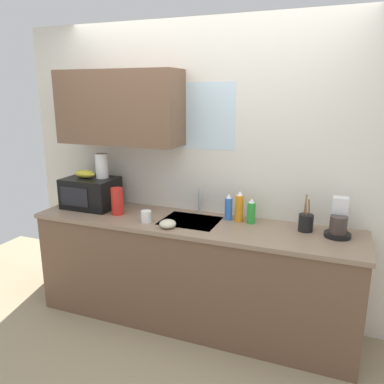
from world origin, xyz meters
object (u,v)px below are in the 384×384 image
at_px(dish_soap_bottle_orange, 239,207).
at_px(dish_soap_bottle_green, 251,212).
at_px(dish_soap_bottle_blue, 229,208).
at_px(coffee_maker, 339,222).
at_px(mug_white, 146,216).
at_px(microwave, 91,193).
at_px(banana_bunch, 85,174).
at_px(small_bowl, 168,224).
at_px(paper_towel_roll, 102,166).
at_px(cereal_canister, 117,201).
at_px(utensil_crock, 306,222).

height_order(dish_soap_bottle_orange, dish_soap_bottle_green, dish_soap_bottle_orange).
relative_size(dish_soap_bottle_blue, dish_soap_bottle_orange, 0.86).
relative_size(coffee_maker, mug_white, 2.95).
xyz_separation_m(microwave, banana_bunch, (-0.05, 0.00, 0.17)).
relative_size(banana_bunch, dish_soap_bottle_blue, 0.92).
xyz_separation_m(dish_soap_bottle_orange, small_bowl, (-0.47, -0.36, -0.09)).
distance_m(dish_soap_bottle_orange, mug_white, 0.76).
distance_m(microwave, mug_white, 0.70).
bearing_deg(paper_towel_roll, banana_bunch, -161.57).
relative_size(microwave, cereal_canister, 1.98).
bearing_deg(banana_bunch, dish_soap_bottle_blue, 4.98).
bearing_deg(dish_soap_bottle_blue, banana_bunch, -175.02).
bearing_deg(banana_bunch, cereal_canister, -14.38).
bearing_deg(mug_white, utensil_crock, 12.03).
relative_size(microwave, dish_soap_bottle_green, 2.24).
distance_m(coffee_maker, utensil_crock, 0.23).
bearing_deg(mug_white, dish_soap_bottle_orange, 23.27).
relative_size(dish_soap_bottle_blue, utensil_crock, 0.76).
height_order(dish_soap_bottle_green, mug_white, dish_soap_bottle_green).
distance_m(paper_towel_roll, mug_white, 0.70).
bearing_deg(coffee_maker, microwave, -178.38).
height_order(coffee_maker, small_bowl, coffee_maker).
bearing_deg(microwave, dish_soap_bottle_blue, 5.24).
bearing_deg(cereal_canister, banana_bunch, 165.62).
distance_m(banana_bunch, dish_soap_bottle_blue, 1.33).
bearing_deg(dish_soap_bottle_green, microwave, -176.18).
distance_m(cereal_canister, utensil_crock, 1.55).
height_order(dish_soap_bottle_blue, small_bowl, dish_soap_bottle_blue).
bearing_deg(dish_soap_bottle_orange, cereal_canister, -168.43).
distance_m(microwave, coffee_maker, 2.11).
distance_m(paper_towel_roll, utensil_crock, 1.81).
relative_size(cereal_canister, small_bowl, 1.79).
height_order(banana_bunch, mug_white, banana_bunch).
relative_size(banana_bunch, dish_soap_bottle_green, 0.97).
bearing_deg(dish_soap_bottle_blue, mug_white, -153.10).
relative_size(cereal_canister, mug_white, 2.45).
xyz_separation_m(microwave, coffee_maker, (2.11, 0.06, -0.03)).
xyz_separation_m(dish_soap_bottle_blue, cereal_canister, (-0.92, -0.21, 0.01)).
relative_size(coffee_maker, utensil_crock, 0.97).
xyz_separation_m(dish_soap_bottle_blue, utensil_crock, (0.62, -0.04, -0.03)).
bearing_deg(cereal_canister, paper_towel_roll, 147.99).
relative_size(dish_soap_bottle_orange, mug_white, 2.66).
bearing_deg(cereal_canister, small_bowl, -15.45).
relative_size(paper_towel_roll, small_bowl, 1.69).
xyz_separation_m(coffee_maker, dish_soap_bottle_green, (-0.66, 0.04, -0.01)).
bearing_deg(microwave, coffee_maker, 1.62).
height_order(microwave, dish_soap_bottle_orange, microwave).
bearing_deg(microwave, utensil_crock, 2.17).
bearing_deg(dish_soap_bottle_orange, small_bowl, -142.87).
bearing_deg(dish_soap_bottle_blue, paper_towel_roll, -176.83).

